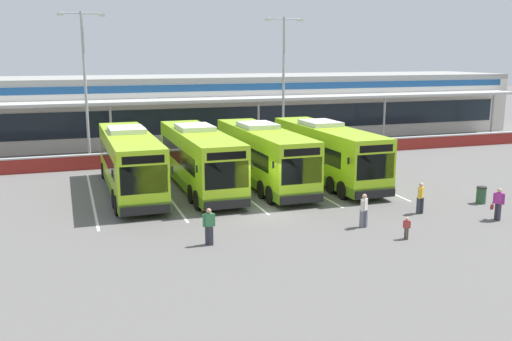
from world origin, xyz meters
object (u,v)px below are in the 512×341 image
Objects in this scene: coach_bus_leftmost at (130,163)px; pedestrian_approaching_bus at (421,197)px; pedestrian_with_handbag at (498,203)px; lamp_post_west at (85,79)px; lamp_post_centre at (284,76)px; coach_bus_right_centre at (326,153)px; pedestrian_in_dark_coat at (364,209)px; coach_bus_left_centre at (199,160)px; litter_bin at (481,195)px; coach_bus_centre at (263,156)px; pedestrian_near_bin at (209,225)px; pedestrian_child at (407,227)px.

pedestrian_approaching_bus is at bearing -34.25° from coach_bus_leftmost.
pedestrian_with_handbag is 28.60m from lamp_post_west.
lamp_post_centre is at bearing 38.18° from coach_bus_leftmost.
coach_bus_right_centre is 7.51× the size of pedestrian_in_dark_coat.
coach_bus_left_centre is 7.51× the size of pedestrian_with_handbag.
pedestrian_with_handbag is (16.52, -11.47, -0.93)m from coach_bus_leftmost.
coach_bus_left_centre is 15.55m from lamp_post_centre.
lamp_post_centre is (0.32, 20.19, 5.42)m from pedestrian_approaching_bus.
lamp_post_west reaches higher than litter_bin.
litter_bin is at bearing -42.68° from lamp_post_west.
coach_bus_left_centre is 1.11× the size of lamp_post_west.
pedestrian_approaching_bus is (5.49, -8.78, -0.91)m from coach_bus_centre.
lamp_post_west is 27.65m from litter_bin.
pedestrian_near_bin is (2.15, -10.51, -0.91)m from coach_bus_leftmost.
lamp_post_west is at bearing -175.60° from lamp_post_centre.
coach_bus_left_centre is 1.00× the size of coach_bus_right_centre.
pedestrian_approaching_bus is 4.43m from litter_bin.
coach_bus_centre is 7.51× the size of pedestrian_in_dark_coat.
coach_bus_left_centre is 12.48m from lamp_post_west.
pedestrian_near_bin reaches higher than pedestrian_child.
pedestrian_with_handbag and pedestrian_near_bin have the same top height.
coach_bus_leftmost is 7.51× the size of pedestrian_with_handbag.
pedestrian_with_handbag is at bearing -68.75° from coach_bus_right_centre.
coach_bus_right_centre is 12.12× the size of pedestrian_child.
coach_bus_right_centre is (12.34, -0.73, 0.00)m from coach_bus_leftmost.
coach_bus_leftmost and coach_bus_centre have the same top height.
pedestrian_near_bin is at bearing -78.45° from coach_bus_leftmost.
pedestrian_in_dark_coat reaches higher than litter_bin.
coach_bus_leftmost is at bearing 176.62° from coach_bus_right_centre.
pedestrian_approaching_bus is 0.15× the size of lamp_post_west.
coach_bus_leftmost is at bearing 101.55° from pedestrian_near_bin.
lamp_post_west is at bearing 119.33° from pedestrian_child.
pedestrian_near_bin is 0.15× the size of lamp_post_west.
coach_bus_leftmost and coach_bus_right_centre have the same top height.
lamp_post_centre is (15.82, 1.22, 0.00)m from lamp_post_west.
lamp_post_west is (-15.50, 18.97, 5.42)m from pedestrian_approaching_bus.
coach_bus_leftmost reaches higher than pedestrian_near_bin.
pedestrian_near_bin is at bearing -173.74° from pedestrian_approaching_bus.
lamp_post_west reaches higher than pedestrian_approaching_bus.
coach_bus_right_centre reaches higher than litter_bin.
coach_bus_centre is at bearing 122.00° from pedestrian_approaching_bus.
pedestrian_in_dark_coat and pedestrian_approaching_bus have the same top height.
pedestrian_child is (6.51, -12.31, -1.24)m from coach_bus_left_centre.
pedestrian_in_dark_coat reaches higher than pedestrian_child.
pedestrian_with_handbag is at bearing -116.65° from litter_bin.
pedestrian_child is 4.47m from pedestrian_approaching_bus.
pedestrian_in_dark_coat is (1.57, -9.92, -0.91)m from coach_bus_centre.
coach_bus_right_centre is 14.16m from pedestrian_near_bin.
pedestrian_with_handbag and pedestrian_approaching_bus have the same top height.
coach_bus_left_centre reaches higher than pedestrian_approaching_bus.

